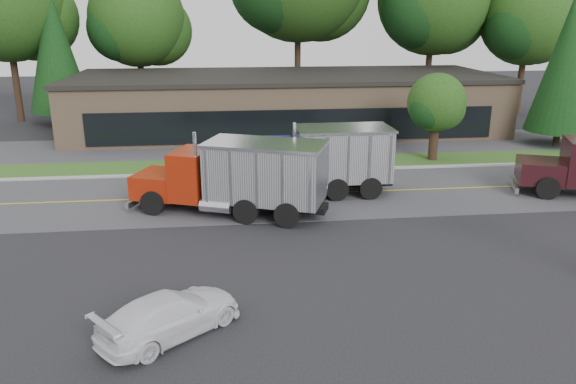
# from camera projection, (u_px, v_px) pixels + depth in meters

# --- Properties ---
(ground) EXTENTS (140.00, 140.00, 0.00)m
(ground) POSITION_uv_depth(u_px,v_px,m) (310.00, 272.00, 19.71)
(ground) COLOR #2B2B30
(ground) RESTS_ON ground
(road) EXTENTS (60.00, 8.00, 0.02)m
(road) POSITION_uv_depth(u_px,v_px,m) (283.00, 195.00, 28.24)
(road) COLOR #57575C
(road) RESTS_ON ground
(center_line) EXTENTS (60.00, 0.12, 0.01)m
(center_line) POSITION_uv_depth(u_px,v_px,m) (283.00, 195.00, 28.24)
(center_line) COLOR gold
(center_line) RESTS_ON ground
(curb) EXTENTS (60.00, 0.30, 0.12)m
(curb) POSITION_uv_depth(u_px,v_px,m) (275.00, 172.00, 32.21)
(curb) COLOR #9E9E99
(curb) RESTS_ON ground
(grass_verge) EXTENTS (60.00, 3.40, 0.03)m
(grass_verge) POSITION_uv_depth(u_px,v_px,m) (273.00, 164.00, 33.92)
(grass_verge) COLOR #2D571E
(grass_verge) RESTS_ON ground
(far_parking) EXTENTS (60.00, 7.00, 0.02)m
(far_parking) POSITION_uv_depth(u_px,v_px,m) (266.00, 146.00, 38.66)
(far_parking) COLOR #57575C
(far_parking) RESTS_ON ground
(strip_mall) EXTENTS (32.00, 12.00, 4.00)m
(strip_mall) POSITION_uv_depth(u_px,v_px,m) (285.00, 104.00, 43.95)
(strip_mall) COLOR #97775C
(strip_mall) RESTS_ON ground
(tree_far_a) EXTENTS (10.07, 9.48, 14.36)m
(tree_far_a) POSITION_uv_depth(u_px,v_px,m) (8.00, 8.00, 45.21)
(tree_far_a) COLOR #382619
(tree_far_a) RESTS_ON ground
(tree_far_b) EXTENTS (8.72, 8.21, 12.44)m
(tree_far_b) POSITION_uv_depth(u_px,v_px,m) (139.00, 23.00, 48.55)
(tree_far_b) COLOR #382619
(tree_far_b) RESTS_ON ground
(tree_far_d) EXTENTS (10.48, 9.86, 14.95)m
(tree_far_d) POSITION_uv_depth(u_px,v_px,m) (434.00, 4.00, 49.97)
(tree_far_d) COLOR #382619
(tree_far_d) RESTS_ON ground
(tree_far_e) EXTENTS (8.83, 8.31, 12.60)m
(tree_far_e) POSITION_uv_depth(u_px,v_px,m) (529.00, 22.00, 49.38)
(tree_far_e) COLOR #382619
(tree_far_e) RESTS_ON ground
(evergreen_left) EXTENTS (4.84, 4.84, 11.01)m
(evergreen_left) POSITION_uv_depth(u_px,v_px,m) (55.00, 49.00, 44.56)
(evergreen_left) COLOR #382619
(evergreen_left) RESTS_ON ground
(evergreen_right) EXTENTS (4.54, 4.54, 10.32)m
(evergreen_right) POSITION_uv_depth(u_px,v_px,m) (568.00, 62.00, 37.23)
(evergreen_right) COLOR #382619
(evergreen_right) RESTS_ON ground
(tree_verge) EXTENTS (3.75, 3.53, 5.35)m
(tree_verge) POSITION_uv_depth(u_px,v_px,m) (437.00, 105.00, 34.03)
(tree_verge) COLOR #382619
(tree_verge) RESTS_ON ground
(dump_truck_red) EXTENTS (9.06, 5.45, 3.36)m
(dump_truck_red) POSITION_uv_depth(u_px,v_px,m) (239.00, 175.00, 24.99)
(dump_truck_red) COLOR black
(dump_truck_red) RESTS_ON ground
(dump_truck_blue) EXTENTS (8.08, 2.75, 3.36)m
(dump_truck_blue) POSITION_uv_depth(u_px,v_px,m) (321.00, 159.00, 27.80)
(dump_truck_blue) COLOR black
(dump_truck_blue) RESTS_ON ground
(rally_car) EXTENTS (4.40, 4.05, 1.24)m
(rally_car) POSITION_uv_depth(u_px,v_px,m) (170.00, 314.00, 15.73)
(rally_car) COLOR white
(rally_car) RESTS_ON ground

